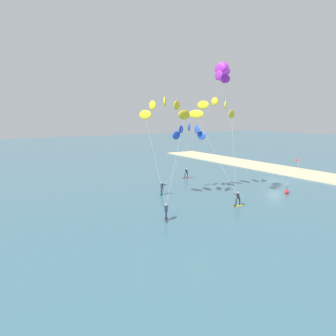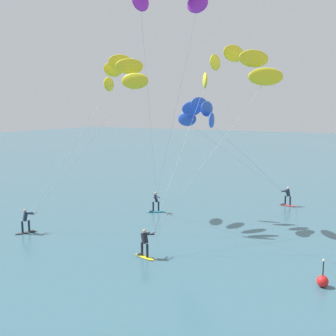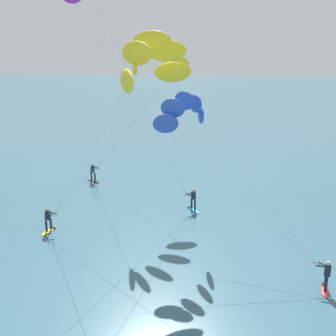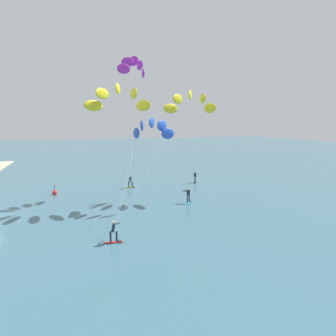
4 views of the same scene
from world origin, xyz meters
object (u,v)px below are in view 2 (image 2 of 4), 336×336
marker_buoy (322,281)px  kitesurfer_mid_water (231,72)px  kitesurfer_far_out (118,78)px  kitesurfer_nearshore (168,7)px  kitesurfer_downwind (204,117)px

marker_buoy → kitesurfer_mid_water: bearing=47.8°
marker_buoy → kitesurfer_far_out: bearing=70.6°
kitesurfer_nearshore → marker_buoy: kitesurfer_nearshore is taller
marker_buoy → kitesurfer_nearshore: bearing=74.5°
kitesurfer_nearshore → kitesurfer_far_out: (2.70, 5.65, -3.78)m
kitesurfer_far_out → marker_buoy: kitesurfer_far_out is taller
kitesurfer_far_out → kitesurfer_downwind: 6.97m
kitesurfer_far_out → kitesurfer_nearshore: bearing=-115.6°
kitesurfer_mid_water → marker_buoy: kitesurfer_mid_water is taller
kitesurfer_mid_water → kitesurfer_far_out: 8.41m
kitesurfer_downwind → marker_buoy: bearing=-130.6°
kitesurfer_mid_water → kitesurfer_downwind: size_ratio=1.30×
kitesurfer_nearshore → kitesurfer_downwind: 8.76m
kitesurfer_mid_water → kitesurfer_downwind: kitesurfer_mid_water is taller
kitesurfer_downwind → kitesurfer_mid_water: bearing=-126.0°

